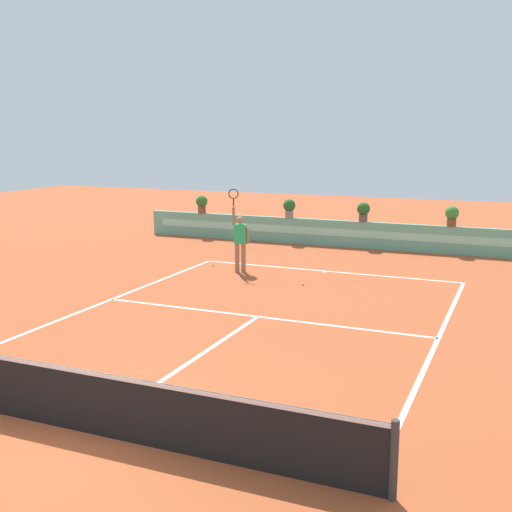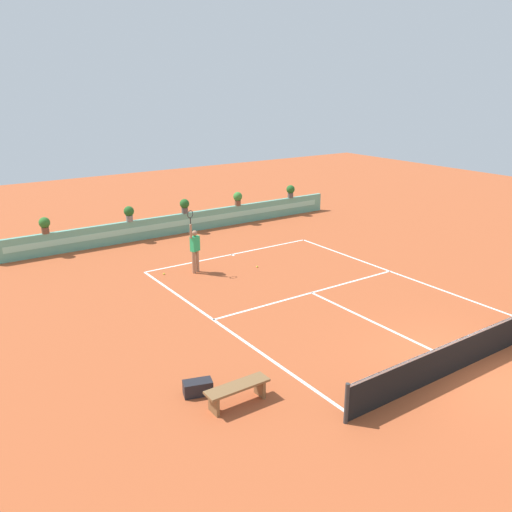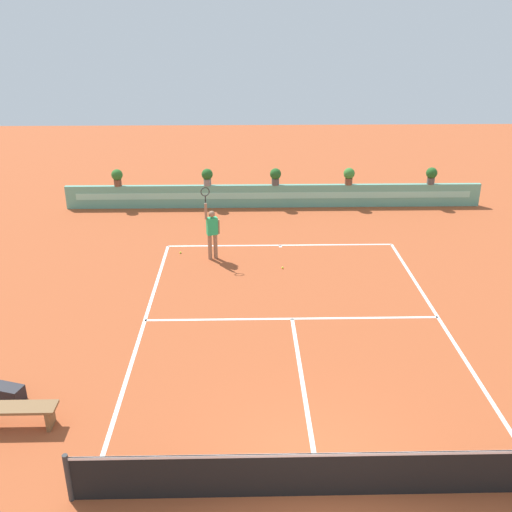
% 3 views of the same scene
% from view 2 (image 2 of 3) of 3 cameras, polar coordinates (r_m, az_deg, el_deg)
% --- Properties ---
extents(ground_plane, '(60.00, 60.00, 0.00)m').
position_cam_2_polar(ground_plane, '(19.13, 6.75, -4.30)').
color(ground_plane, '#A84C28').
extents(court_lines, '(8.32, 11.94, 0.01)m').
position_cam_2_polar(court_lines, '(19.64, 5.38, -3.64)').
color(court_lines, white).
rests_on(court_lines, ground).
extents(net, '(8.92, 0.10, 1.00)m').
position_cam_2_polar(net, '(15.37, 21.81, -9.26)').
color(net, '#333333').
rests_on(net, ground).
extents(back_wall_barrier, '(18.00, 0.21, 1.00)m').
position_cam_2_polar(back_wall_barrier, '(27.24, -7.67, 3.54)').
color(back_wall_barrier, '#60A88E').
rests_on(back_wall_barrier, ground).
extents(bench_courtside, '(1.60, 0.44, 0.51)m').
position_cam_2_polar(bench_courtside, '(12.85, -2.01, -14.16)').
color(bench_courtside, brown).
rests_on(bench_courtside, ground).
extents(gear_bag, '(0.78, 0.55, 0.36)m').
position_cam_2_polar(gear_bag, '(13.38, -6.25, -13.85)').
color(gear_bag, black).
rests_on(gear_bag, ground).
extents(tennis_player, '(0.60, 0.32, 2.58)m').
position_cam_2_polar(tennis_player, '(21.17, -6.56, 0.93)').
color(tennis_player, '#9E7051').
rests_on(tennis_player, ground).
extents(tennis_ball_near_baseline, '(0.07, 0.07, 0.07)m').
position_cam_2_polar(tennis_ball_near_baseline, '(21.41, -9.83, -1.89)').
color(tennis_ball_near_baseline, '#CCE033').
rests_on(tennis_ball_near_baseline, ground).
extents(tennis_ball_mid_court, '(0.07, 0.07, 0.07)m').
position_cam_2_polar(tennis_ball_mid_court, '(21.91, 0.12, -1.15)').
color(tennis_ball_mid_court, '#CCE033').
rests_on(tennis_ball_mid_court, ground).
extents(potted_plant_far_right, '(0.48, 0.48, 0.72)m').
position_cam_2_polar(potted_plant_far_right, '(30.61, 3.72, 7.01)').
color(potted_plant_far_right, '#514C47').
rests_on(potted_plant_far_right, back_wall_barrier).
extents(potted_plant_far_left, '(0.48, 0.48, 0.72)m').
position_cam_2_polar(potted_plant_far_left, '(24.85, -21.71, 3.18)').
color(potted_plant_far_left, brown).
rests_on(potted_plant_far_left, back_wall_barrier).
extents(potted_plant_right, '(0.48, 0.48, 0.72)m').
position_cam_2_polar(potted_plant_right, '(28.58, -1.97, 6.25)').
color(potted_plant_right, brown).
rests_on(potted_plant_right, back_wall_barrier).
extents(potted_plant_centre, '(0.48, 0.48, 0.72)m').
position_cam_2_polar(potted_plant_centre, '(27.05, -7.67, 5.43)').
color(potted_plant_centre, '#514C47').
rests_on(potted_plant_centre, back_wall_barrier).
extents(potted_plant_left, '(0.48, 0.48, 0.72)m').
position_cam_2_polar(potted_plant_left, '(25.90, -13.45, 4.54)').
color(potted_plant_left, gray).
rests_on(potted_plant_left, back_wall_barrier).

